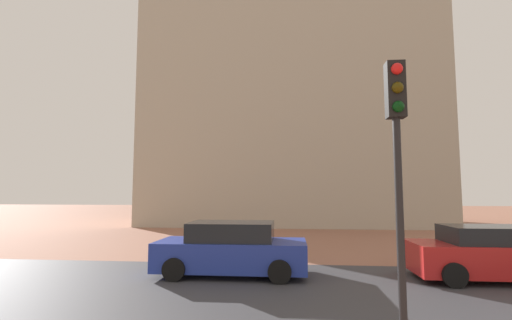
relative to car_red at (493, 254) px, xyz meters
name	(u,v)px	position (x,y,z in m)	size (l,w,h in m)	color
ground_plane	(270,283)	(-6.21, -0.83, -0.73)	(120.00, 120.00, 0.00)	#93604C
street_asphalt_strip	(269,288)	(-6.21, -1.36, -0.72)	(120.00, 6.18, 0.00)	#38383D
landmark_building	(289,92)	(-5.66, 18.99, 10.22)	(22.52, 10.89, 33.15)	#B2A893
car_red	(493,254)	(0.00, 0.00, 0.00)	(4.38, 2.05, 1.50)	red
car_blue	(232,249)	(-7.40, 0.00, 0.02)	(4.43, 2.08, 1.56)	#23389E
traffic_light_pole	(398,146)	(-3.97, -5.11, 2.43)	(0.28, 0.34, 4.51)	black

